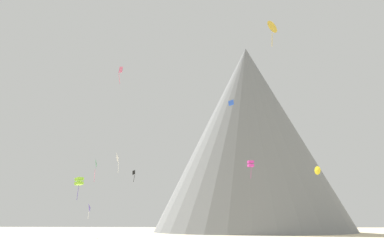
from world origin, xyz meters
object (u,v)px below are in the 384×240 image
kite_white_mid (118,157)px  kite_yellow_mid (317,170)px  kite_gold_high (272,27)px  kite_rainbow_high (121,71)px  kite_lime_low (79,181)px  kite_blue_mid (231,103)px  kite_black_mid (134,174)px  kite_indigo_low (90,208)px  rock_massif (253,144)px  kite_magenta_mid (251,164)px  kite_green_mid (96,164)px

kite_white_mid → kite_yellow_mid: kite_white_mid is taller
kite_gold_high → kite_rainbow_high: kite_gold_high is taller
kite_lime_low → kite_yellow_mid: 54.41m
kite_rainbow_high → kite_lime_low: bearing=7.5°
kite_white_mid → kite_blue_mid: bearing=-140.7°
kite_lime_low → kite_black_mid: kite_black_mid is taller
kite_gold_high → kite_indigo_low: size_ratio=1.29×
kite_black_mid → kite_white_mid: size_ratio=0.61×
kite_gold_high → kite_blue_mid: kite_gold_high is taller
kite_rainbow_high → kite_indigo_low: bearing=-7.3°
kite_lime_low → kite_blue_mid: size_ratio=5.73×
kite_indigo_low → rock_massif: bearing=-62.4°
kite_lime_low → kite_gold_high: kite_gold_high is taller
kite_lime_low → kite_indigo_low: (-0.56, 8.97, -5.28)m
kite_yellow_mid → kite_lime_low: bearing=-108.5°
kite_yellow_mid → kite_magenta_mid: bearing=-121.1°
rock_massif → kite_blue_mid: size_ratio=110.09×
kite_indigo_low → kite_blue_mid: size_ratio=4.32×
rock_massif → kite_blue_mid: 88.19m
kite_gold_high → kite_green_mid: bearing=-61.0°
kite_magenta_mid → kite_blue_mid: bearing=68.3°
kite_white_mid → kite_rainbow_high: kite_rainbow_high is taller
kite_rainbow_high → kite_blue_mid: 29.92m
kite_black_mid → kite_indigo_low: bearing=34.2°
kite_black_mid → kite_blue_mid: size_ratio=3.04×
kite_rainbow_high → kite_magenta_mid: 38.18m
rock_massif → kite_magenta_mid: rock_massif is taller
kite_black_mid → kite_gold_high: (28.75, -22.98, 21.74)m
rock_massif → kite_indigo_low: 69.86m
kite_black_mid → kite_white_mid: 5.31m
kite_green_mid → kite_indigo_low: bearing=3.5°
kite_lime_low → kite_white_mid: kite_white_mid is taller
kite_white_mid → kite_lime_low: bearing=79.8°
kite_black_mid → kite_yellow_mid: (41.52, 9.67, 1.44)m
kite_green_mid → kite_gold_high: size_ratio=0.94×
rock_massif → kite_lime_low: size_ratio=19.21×
kite_green_mid → kite_rainbow_high: kite_rainbow_high is taller
kite_black_mid → kite_green_mid: bearing=135.4°
kite_blue_mid → kite_yellow_mid: size_ratio=0.43×
kite_black_mid → kite_rainbow_high: kite_rainbow_high is taller
kite_gold_high → kite_white_mid: 41.67m
kite_lime_low → kite_green_mid: 12.93m
rock_massif → kite_gold_high: 80.33m
kite_black_mid → kite_yellow_mid: kite_yellow_mid is taller
kite_white_mid → kite_blue_mid: (24.32, -26.73, 3.22)m
kite_black_mid → kite_lime_low: bearing=74.1°
kite_lime_low → kite_white_mid: size_ratio=1.15×
kite_green_mid → rock_massif: bearing=-44.6°
kite_indigo_low → kite_yellow_mid: bearing=-109.6°
kite_black_mid → kite_blue_mid: bearing=-170.4°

